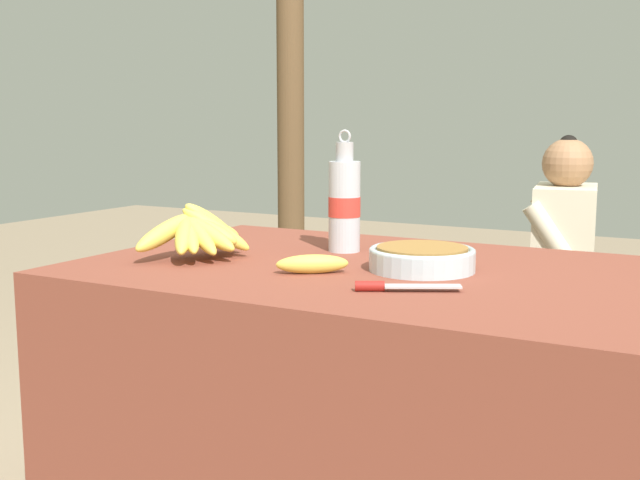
# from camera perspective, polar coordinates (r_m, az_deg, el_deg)

# --- Properties ---
(market_counter) EXTENTS (1.26, 0.85, 0.76)m
(market_counter) POSITION_cam_1_polar(r_m,az_deg,el_deg) (1.87, 3.44, -13.30)
(market_counter) COLOR brown
(market_counter) RESTS_ON ground_plane
(banana_bunch_ripe) EXTENTS (0.21, 0.30, 0.14)m
(banana_bunch_ripe) POSITION_cam_1_polar(r_m,az_deg,el_deg) (1.87, -8.55, 0.65)
(banana_bunch_ripe) COLOR #4C381E
(banana_bunch_ripe) RESTS_ON market_counter
(serving_bowl) EXTENTS (0.23, 0.23, 0.05)m
(serving_bowl) POSITION_cam_1_polar(r_m,az_deg,el_deg) (1.72, 7.27, -1.22)
(serving_bowl) COLOR silver
(serving_bowl) RESTS_ON market_counter
(water_bottle) EXTENTS (0.08, 0.08, 0.29)m
(water_bottle) POSITION_cam_1_polar(r_m,az_deg,el_deg) (1.94, 1.75, 2.60)
(water_bottle) COLOR silver
(water_bottle) RESTS_ON market_counter
(loose_banana_front) EXTENTS (0.15, 0.12, 0.04)m
(loose_banana_front) POSITION_cam_1_polar(r_m,az_deg,el_deg) (1.68, -0.55, -1.72)
(loose_banana_front) COLOR #E0C64C
(loose_banana_front) RESTS_ON market_counter
(knife) EXTENTS (0.19, 0.11, 0.02)m
(knife) POSITION_cam_1_polar(r_m,az_deg,el_deg) (1.51, 5.16, -3.29)
(knife) COLOR #BCBCC1
(knife) RESTS_ON market_counter
(wooden_bench) EXTENTS (1.59, 0.32, 0.38)m
(wooden_bench) POSITION_cam_1_polar(r_m,az_deg,el_deg) (3.01, 15.01, -6.13)
(wooden_bench) COLOR brown
(wooden_bench) RESTS_ON ground_plane
(seated_vendor) EXTENTS (0.44, 0.42, 1.02)m
(seated_vendor) POSITION_cam_1_polar(r_m,az_deg,el_deg) (2.90, 15.98, -1.58)
(seated_vendor) COLOR #232328
(seated_vendor) RESTS_ON ground_plane
(banana_bunch_green) EXTENTS (0.15, 0.27, 0.11)m
(banana_bunch_green) POSITION_cam_1_polar(r_m,az_deg,el_deg) (3.10, 7.84, -3.23)
(banana_bunch_green) COLOR #4C381E
(banana_bunch_green) RESTS_ON wooden_bench
(support_post_near) EXTENTS (0.13, 0.13, 2.74)m
(support_post_near) POSITION_cam_1_polar(r_m,az_deg,el_deg) (3.76, -2.13, 13.16)
(support_post_near) COLOR brown
(support_post_near) RESTS_ON ground_plane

